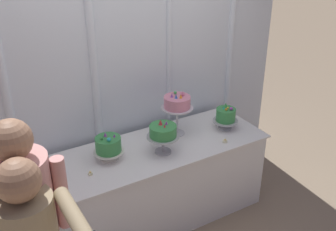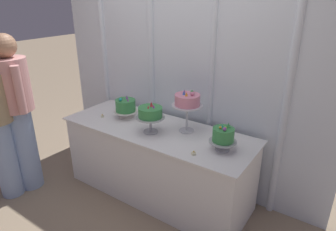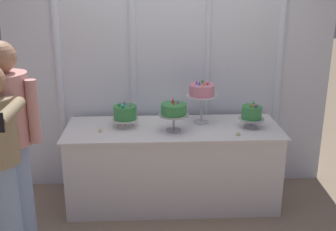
{
  "view_description": "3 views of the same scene",
  "coord_description": "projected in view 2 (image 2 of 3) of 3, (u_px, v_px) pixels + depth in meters",
  "views": [
    {
      "loc": [
        -1.55,
        -2.68,
        2.72
      ],
      "look_at": [
        0.17,
        0.19,
        1.03
      ],
      "focal_mm": 43.66,
      "sensor_mm": 36.0,
      "label": 1
    },
    {
      "loc": [
        1.67,
        -2.12,
        2.09
      ],
      "look_at": [
        0.05,
        0.23,
        0.91
      ],
      "focal_mm": 31.83,
      "sensor_mm": 36.0,
      "label": 2
    },
    {
      "loc": [
        -0.23,
        -3.67,
        2.15
      ],
      "look_at": [
        -0.05,
        0.01,
        0.95
      ],
      "focal_mm": 44.79,
      "sensor_mm": 36.0,
      "label": 3
    }
  ],
  "objects": [
    {
      "name": "ground_plane",
      "position": [
        152.0,
        197.0,
        3.29
      ],
      "size": [
        24.0,
        24.0,
        0.0
      ],
      "primitive_type": "plane",
      "color": "gray"
    },
    {
      "name": "draped_curtain",
      "position": [
        180.0,
        65.0,
        3.19
      ],
      "size": [
        3.33,
        0.15,
        2.61
      ],
      "color": "silver",
      "rests_on": "ground_plane"
    },
    {
      "name": "cake_table",
      "position": [
        157.0,
        162.0,
        3.21
      ],
      "size": [
        2.06,
        0.75,
        0.79
      ],
      "color": "white",
      "rests_on": "ground_plane"
    },
    {
      "name": "cake_display_leftmost",
      "position": [
        126.0,
        106.0,
        3.28
      ],
      "size": [
        0.26,
        0.26,
        0.25
      ],
      "color": "silver",
      "rests_on": "cake_table"
    },
    {
      "name": "cake_display_midleft",
      "position": [
        150.0,
        114.0,
        2.9
      ],
      "size": [
        0.29,
        0.29,
        0.31
      ],
      "color": "#B2B2B7",
      "rests_on": "cake_table"
    },
    {
      "name": "cake_display_midright",
      "position": [
        187.0,
        102.0,
        2.88
      ],
      "size": [
        0.3,
        0.3,
        0.43
      ],
      "color": "silver",
      "rests_on": "cake_table"
    },
    {
      "name": "cake_display_rightmost",
      "position": [
        223.0,
        136.0,
        2.59
      ],
      "size": [
        0.25,
        0.25,
        0.26
      ],
      "color": "#B2B2B7",
      "rests_on": "cake_table"
    },
    {
      "name": "tealight_far_left",
      "position": [
        102.0,
        116.0,
        3.33
      ],
      "size": [
        0.04,
        0.04,
        0.03
      ],
      "color": "beige",
      "rests_on": "cake_table"
    },
    {
      "name": "tealight_near_left",
      "position": [
        194.0,
        153.0,
        2.57
      ],
      "size": [
        0.04,
        0.04,
        0.04
      ],
      "color": "beige",
      "rests_on": "cake_table"
    },
    {
      "name": "guest_man_dark_suit",
      "position": [
        17.0,
        109.0,
        3.14
      ],
      "size": [
        0.51,
        0.43,
        1.73
      ],
      "color": "#93ADD6",
      "rests_on": "ground_plane"
    }
  ]
}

